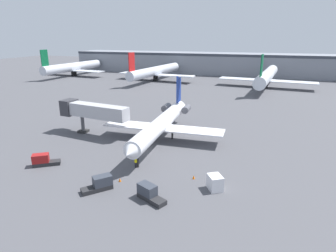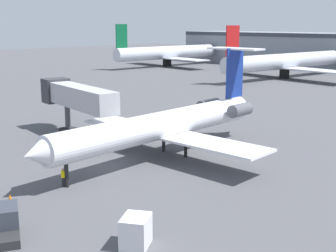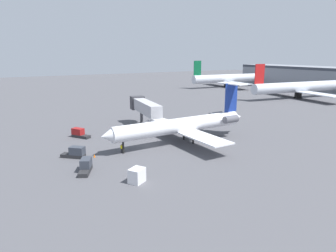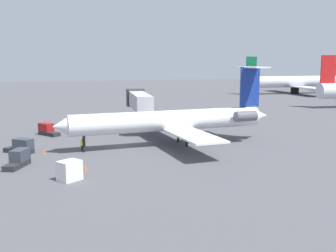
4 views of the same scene
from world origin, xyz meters
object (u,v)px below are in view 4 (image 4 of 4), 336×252
(ground_crew_marshaller, at_px, (82,145))
(baggage_tug_lead, at_px, (19,159))
(parked_airliner_west_end, at_px, (295,82))
(jet_bridge, at_px, (139,101))
(baggage_tug_trailing, at_px, (47,130))
(baggage_tug_spare, at_px, (21,147))
(traffic_cone_near, at_px, (85,168))
(regional_jet, at_px, (175,120))
(cargo_container_uld, at_px, (69,171))
(traffic_cone_mid, at_px, (44,152))

(ground_crew_marshaller, distance_m, baggage_tug_lead, 9.35)
(ground_crew_marshaller, relative_size, parked_airliner_west_end, 0.04)
(jet_bridge, distance_m, baggage_tug_trailing, 16.10)
(parked_airliner_west_end, bearing_deg, baggage_tug_trailing, -56.44)
(baggage_tug_spare, relative_size, traffic_cone_near, 7.11)
(ground_crew_marshaller, relative_size, traffic_cone_near, 3.07)
(regional_jet, relative_size, baggage_tug_spare, 8.15)
(ground_crew_marshaller, xyz_separation_m, traffic_cone_near, (9.26, -0.79, -0.58))
(jet_bridge, height_order, parked_airliner_west_end, parked_airliner_west_end)
(baggage_tug_lead, distance_m, baggage_tug_trailing, 19.67)
(jet_bridge, bearing_deg, traffic_cone_near, -26.69)
(jet_bridge, bearing_deg, ground_crew_marshaller, -37.05)
(regional_jet, distance_m, baggage_tug_lead, 21.54)
(baggage_tug_trailing, relative_size, traffic_cone_near, 7.46)
(regional_jet, xyz_separation_m, baggage_tug_trailing, (-13.76, -16.86, -2.78))
(jet_bridge, distance_m, parked_airliner_west_end, 94.31)
(ground_crew_marshaller, xyz_separation_m, baggage_tug_lead, (5.31, -7.69, -0.02))
(ground_crew_marshaller, distance_m, cargo_container_uld, 12.87)
(baggage_tug_trailing, height_order, parked_airliner_west_end, parked_airliner_west_end)
(regional_jet, bearing_deg, parked_airliner_west_end, 135.16)
(jet_bridge, distance_m, traffic_cone_mid, 22.76)
(regional_jet, xyz_separation_m, jet_bridge, (-15.11, -1.35, 1.32))
(cargo_container_uld, bearing_deg, jet_bridge, 152.88)
(jet_bridge, bearing_deg, baggage_tug_lead, -43.03)
(baggage_tug_spare, xyz_separation_m, traffic_cone_mid, (1.41, 2.77, -0.56))
(parked_airliner_west_end, bearing_deg, baggage_tug_lead, -49.87)
(parked_airliner_west_end, bearing_deg, cargo_container_uld, -45.80)
(jet_bridge, height_order, ground_crew_marshaller, jet_bridge)
(cargo_container_uld, height_order, parked_airliner_west_end, parked_airliner_west_end)
(regional_jet, bearing_deg, jet_bridge, -174.88)
(baggage_tug_trailing, xyz_separation_m, baggage_tug_spare, (12.32, -3.66, 0.00))
(regional_jet, xyz_separation_m, cargo_container_uld, (12.82, -15.66, -2.62))
(ground_crew_marshaller, xyz_separation_m, baggage_tug_trailing, (-14.00, -3.92, -0.02))
(baggage_tug_trailing, bearing_deg, baggage_tug_spare, -16.53)
(regional_jet, distance_m, cargo_container_uld, 20.40)
(parked_airliner_west_end, bearing_deg, traffic_cone_mid, -51.05)
(jet_bridge, relative_size, cargo_container_uld, 5.91)
(baggage_tug_trailing, relative_size, traffic_cone_mid, 7.46)
(regional_jet, xyz_separation_m, ground_crew_marshaller, (0.24, -12.94, -2.76))
(jet_bridge, bearing_deg, baggage_tug_spare, -54.50)
(baggage_tug_trailing, height_order, baggage_tug_spare, same)
(baggage_tug_lead, bearing_deg, jet_bridge, 136.97)
(baggage_tug_spare, height_order, traffic_cone_near, baggage_tug_spare)
(regional_jet, relative_size, baggage_tug_trailing, 7.77)
(baggage_tug_spare, xyz_separation_m, traffic_cone_near, (10.94, 6.79, -0.56))
(baggage_tug_lead, bearing_deg, parked_airliner_west_end, 130.13)
(baggage_tug_spare, height_order, cargo_container_uld, cargo_container_uld)
(ground_crew_marshaller, bearing_deg, regional_jet, 91.05)
(traffic_cone_near, bearing_deg, baggage_tug_trailing, -172.32)
(regional_jet, height_order, cargo_container_uld, regional_jet)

